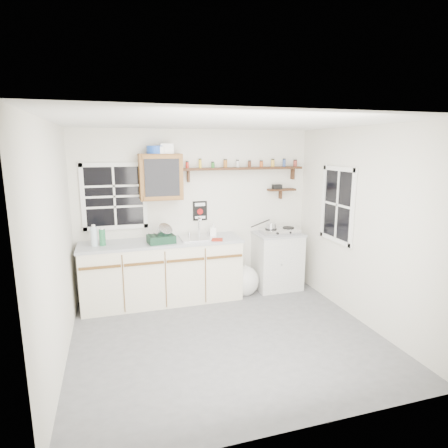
% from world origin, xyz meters
% --- Properties ---
extents(room, '(3.64, 3.24, 2.54)m').
position_xyz_m(room, '(0.00, 0.00, 1.25)').
color(room, '#555558').
rests_on(room, ground).
extents(main_cabinet, '(2.31, 0.63, 0.92)m').
position_xyz_m(main_cabinet, '(-0.58, 1.30, 0.46)').
color(main_cabinet, beige).
rests_on(main_cabinet, floor).
extents(right_cabinet, '(0.73, 0.57, 0.91)m').
position_xyz_m(right_cabinet, '(1.25, 1.32, 0.46)').
color(right_cabinet, '#B3B4AD').
rests_on(right_cabinet, floor).
extents(sink, '(0.52, 0.44, 0.29)m').
position_xyz_m(sink, '(-0.05, 1.30, 0.93)').
color(sink, silver).
rests_on(sink, main_cabinet).
extents(upper_cabinet, '(0.60, 0.32, 0.65)m').
position_xyz_m(upper_cabinet, '(-0.55, 1.44, 1.82)').
color(upper_cabinet, brown).
rests_on(upper_cabinet, wall_back).
extents(upper_cabinet_clutter, '(0.37, 0.24, 0.14)m').
position_xyz_m(upper_cabinet_clutter, '(-0.55, 1.44, 2.21)').
color(upper_cabinet_clutter, '#1A45AF').
rests_on(upper_cabinet_clutter, upper_cabinet).
extents(spice_shelf, '(1.91, 0.18, 0.34)m').
position_xyz_m(spice_shelf, '(0.74, 1.51, 1.93)').
color(spice_shelf, black).
rests_on(spice_shelf, wall_back).
extents(secondary_shelf, '(0.45, 0.16, 0.24)m').
position_xyz_m(secondary_shelf, '(1.36, 1.52, 1.58)').
color(secondary_shelf, black).
rests_on(secondary_shelf, wall_back).
extents(warning_sign, '(0.22, 0.02, 0.30)m').
position_xyz_m(warning_sign, '(0.05, 1.59, 1.28)').
color(warning_sign, black).
rests_on(warning_sign, wall_back).
extents(window_back, '(0.93, 0.03, 0.98)m').
position_xyz_m(window_back, '(-1.20, 1.59, 1.55)').
color(window_back, black).
rests_on(window_back, wall_back).
extents(window_right, '(0.03, 0.78, 1.08)m').
position_xyz_m(window_right, '(1.79, 0.55, 1.45)').
color(window_right, black).
rests_on(window_right, wall_back).
extents(water_bottles, '(0.19, 0.09, 0.30)m').
position_xyz_m(water_bottles, '(-1.45, 1.28, 1.05)').
color(water_bottles, silver).
rests_on(water_bottles, main_cabinet).
extents(dish_rack, '(0.40, 0.32, 0.27)m').
position_xyz_m(dish_rack, '(-0.59, 1.20, 1.01)').
color(dish_rack, black).
rests_on(dish_rack, main_cabinet).
extents(soap_bottle, '(0.11, 0.11, 0.21)m').
position_xyz_m(soap_bottle, '(0.19, 1.35, 1.02)').
color(soap_bottle, silver).
rests_on(soap_bottle, main_cabinet).
extents(rag, '(0.19, 0.18, 0.02)m').
position_xyz_m(rag, '(0.19, 1.10, 0.93)').
color(rag, maroon).
rests_on(rag, main_cabinet).
extents(hotplate, '(0.62, 0.36, 0.09)m').
position_xyz_m(hotplate, '(1.27, 1.31, 0.95)').
color(hotplate, silver).
rests_on(hotplate, right_cabinet).
extents(saucepan, '(0.36, 0.23, 0.16)m').
position_xyz_m(saucepan, '(1.11, 1.31, 1.03)').
color(saucepan, silver).
rests_on(saucepan, hotplate).
extents(trash_bag, '(0.44, 0.40, 0.50)m').
position_xyz_m(trash_bag, '(0.65, 1.22, 0.21)').
color(trash_bag, silver).
rests_on(trash_bag, floor).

